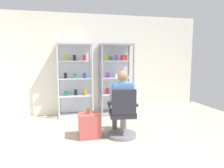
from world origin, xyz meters
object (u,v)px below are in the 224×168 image
at_px(display_cabinet_right, 116,79).
at_px(seated_shopkeeper, 121,99).
at_px(storage_crate, 89,125).
at_px(tea_glass, 89,111).
at_px(display_cabinet_left, 75,80).
at_px(office_chair, 123,118).

relative_size(display_cabinet_right, seated_shopkeeper, 1.47).
xyz_separation_m(storage_crate, tea_glass, (-0.01, 0.01, 0.28)).
bearing_deg(display_cabinet_right, storage_crate, -120.00).
xyz_separation_m(display_cabinet_right, seated_shopkeeper, (-0.27, -1.58, -0.25)).
xyz_separation_m(display_cabinet_left, storage_crate, (0.19, -1.57, -0.73)).
relative_size(display_cabinet_right, storage_crate, 4.14).
bearing_deg(office_chair, seated_shopkeeper, 83.03).
bearing_deg(display_cabinet_right, seated_shopkeeper, -99.64).
height_order(display_cabinet_left, seated_shopkeeper, display_cabinet_left).
relative_size(display_cabinet_left, tea_glass, 17.44).
height_order(office_chair, seated_shopkeeper, seated_shopkeeper).
bearing_deg(seated_shopkeeper, storage_crate, 178.94).
xyz_separation_m(display_cabinet_left, office_chair, (0.81, -1.74, -0.57)).
relative_size(display_cabinet_left, display_cabinet_right, 1.00).
xyz_separation_m(display_cabinet_left, seated_shopkeeper, (0.83, -1.58, -0.25)).
height_order(display_cabinet_left, office_chair, display_cabinet_left).
relative_size(storage_crate, tea_glass, 4.21).
distance_m(office_chair, seated_shopkeeper, 0.36).
relative_size(display_cabinet_left, seated_shopkeeper, 1.47).
height_order(storage_crate, tea_glass, tea_glass).
distance_m(display_cabinet_right, tea_glass, 1.86).
height_order(display_cabinet_left, tea_glass, display_cabinet_left).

